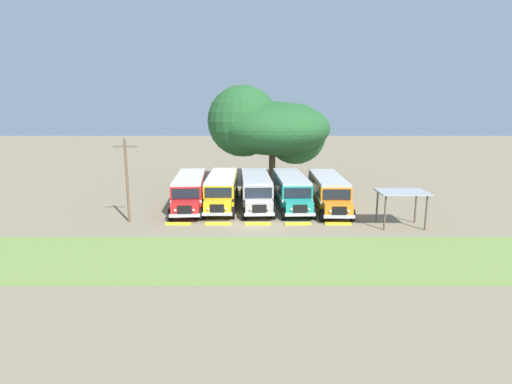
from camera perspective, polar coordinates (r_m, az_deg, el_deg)
The scene contains 15 objects.
ground_plane at distance 32.32m, azimuth 0.03°, elevation -4.27°, with size 220.00×220.00×0.00m, color #84755B.
foreground_grass_strip at distance 24.95m, azimuth 0.12°, elevation -9.03°, with size 80.00×8.21×0.01m, color olive.
parked_bus_slot_0 at distance 37.88m, azimuth -9.36°, elevation 0.35°, with size 3.43×10.95×2.82m.
parked_bus_slot_1 at distance 37.99m, azimuth -4.95°, elevation 0.49°, with size 2.79×10.85×2.82m.
parked_bus_slot_2 at distance 37.75m, azimuth -0.26°, elevation 0.46°, with size 3.13×10.90×2.82m.
parked_bus_slot_3 at distance 37.86m, azimuth 4.60°, elevation 0.46°, with size 3.11×10.90×2.82m.
parked_bus_slot_4 at distance 37.67m, azimuth 9.70°, elevation 0.28°, with size 2.84×10.86×2.82m.
curb_wheelstop_0 at distance 32.36m, azimuth -10.95°, elevation -4.32°, with size 2.00×0.36×0.15m, color yellow.
curb_wheelstop_1 at distance 31.93m, azimuth -5.51°, elevation -4.38°, with size 2.00×0.36×0.15m, color yellow.
curb_wheelstop_2 at distance 31.80m, azimuth 0.04°, elevation -4.39°, with size 2.00×0.36×0.15m, color yellow.
curb_wheelstop_3 at distance 31.96m, azimuth 5.58°, elevation -4.36°, with size 2.00×0.36×0.15m, color yellow.
curb_wheelstop_4 at distance 32.42m, azimuth 11.01°, elevation -4.30°, with size 2.00×0.36×0.15m, color yellow.
broad_shade_tree at distance 48.86m, azimuth 1.65°, elevation 8.85°, with size 14.05×13.58×11.43m.
utility_pole at distance 33.36m, azimuth -17.64°, elevation 1.84°, with size 1.80×0.20×6.52m.
waiting_shelter at distance 32.67m, azimuth 19.26°, elevation -0.32°, with size 3.60×2.60×2.72m.
Camera 1 is at (-0.15, -31.14, 8.66)m, focal length 28.97 mm.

